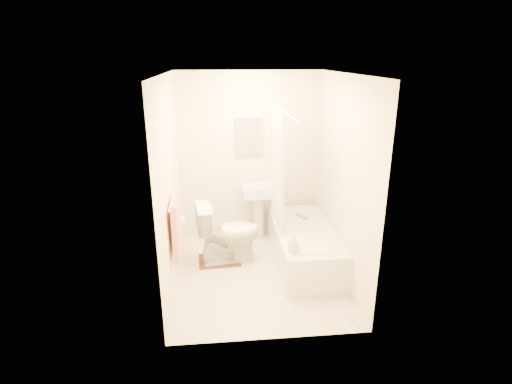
{
  "coord_description": "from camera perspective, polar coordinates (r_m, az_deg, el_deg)",
  "views": [
    {
      "loc": [
        -0.46,
        -4.34,
        2.58
      ],
      "look_at": [
        0.0,
        0.25,
        1.0
      ],
      "focal_mm": 28.0,
      "sensor_mm": 36.0,
      "label": 1
    }
  ],
  "objects": [
    {
      "name": "wall_back",
      "position": [
        5.73,
        -0.96,
        4.97
      ],
      "size": [
        2.0,
        0.02,
        2.4
      ],
      "primitive_type": "cube",
      "color": "beige",
      "rests_on": "ground"
    },
    {
      "name": "mirror",
      "position": [
        5.64,
        -0.96,
        7.88
      ],
      "size": [
        0.4,
        0.03,
        0.55
      ],
      "primitive_type": "cube",
      "color": "white",
      "rests_on": "wall_back"
    },
    {
      "name": "curtain_rod",
      "position": [
        4.54,
        4.04,
        11.52
      ],
      "size": [
        0.03,
        1.7,
        0.03
      ],
      "primitive_type": "cylinder",
      "rotation": [
        1.57,
        0.0,
        0.0
      ],
      "color": "silver",
      "rests_on": "wall_back"
    },
    {
      "name": "ceiling",
      "position": [
        4.37,
        0.34,
        16.54
      ],
      "size": [
        2.4,
        2.4,
        0.0
      ],
      "primitive_type": "plane",
      "color": "white",
      "rests_on": "ground"
    },
    {
      "name": "sink",
      "position": [
        5.83,
        0.39,
        -2.45
      ],
      "size": [
        0.47,
        0.38,
        0.91
      ],
      "primitive_type": null,
      "rotation": [
        0.0,
        0.0,
        -0.02
      ],
      "color": "white",
      "rests_on": "floor"
    },
    {
      "name": "wall_right",
      "position": [
        4.78,
        12.32,
        1.69
      ],
      "size": [
        0.02,
        2.4,
        2.4
      ],
      "primitive_type": "cube",
      "color": "beige",
      "rests_on": "ground"
    },
    {
      "name": "wall_left",
      "position": [
        4.59,
        -12.21,
        0.95
      ],
      "size": [
        0.02,
        2.4,
        2.4
      ],
      "primitive_type": "cube",
      "color": "beige",
      "rests_on": "ground"
    },
    {
      "name": "toilet_paper",
      "position": [
        4.86,
        -10.84,
        -4.2
      ],
      "size": [
        0.11,
        0.12,
        0.12
      ],
      "primitive_type": "cylinder",
      "rotation": [
        0.0,
        1.57,
        0.0
      ],
      "color": "white",
      "rests_on": "wall_left"
    },
    {
      "name": "scrub_brush",
      "position": [
        5.52,
        6.52,
        -3.44
      ],
      "size": [
        0.15,
        0.23,
        0.04
      ],
      "primitive_type": "cube",
      "rotation": [
        0.0,
        0.0,
        0.39
      ],
      "color": "#49C172",
      "rests_on": "bathtub"
    },
    {
      "name": "shower_curtain",
      "position": [
        5.08,
        3.09,
        3.37
      ],
      "size": [
        0.04,
        0.8,
        1.55
      ],
      "primitive_type": "cube",
      "color": "silver",
      "rests_on": "curtain_rod"
    },
    {
      "name": "soap_bottle",
      "position": [
        4.54,
        5.42,
        -7.37
      ],
      "size": [
        0.12,
        0.12,
        0.21
      ],
      "primitive_type": "imported",
      "rotation": [
        0.0,
        0.0,
        0.28
      ],
      "color": "silver",
      "rests_on": "bathtub"
    },
    {
      "name": "toilet",
      "position": [
        5.22,
        -4.01,
        -5.84
      ],
      "size": [
        0.87,
        0.56,
        0.8
      ],
      "primitive_type": "imported",
      "rotation": [
        0.0,
        0.0,
        1.7
      ],
      "color": "white",
      "rests_on": "floor"
    },
    {
      "name": "bathtub",
      "position": [
        5.29,
        6.86,
        -7.52
      ],
      "size": [
        0.74,
        1.68,
        0.47
      ],
      "primitive_type": null,
      "color": "silver",
      "rests_on": "floor"
    },
    {
      "name": "bath_mat",
      "position": [
        5.39,
        -5.23,
        -9.65
      ],
      "size": [
        0.57,
        0.44,
        0.02
      ],
      "primitive_type": "cube",
      "rotation": [
        0.0,
        0.0,
        0.06
      ],
      "color": "#4E251E",
      "rests_on": "floor"
    },
    {
      "name": "floor",
      "position": [
        5.07,
        0.29,
        -11.68
      ],
      "size": [
        2.4,
        2.4,
        0.0
      ],
      "primitive_type": "plane",
      "color": "beige",
      "rests_on": "ground"
    },
    {
      "name": "towel_bar",
      "position": [
        4.38,
        -11.93,
        -1.29
      ],
      "size": [
        0.02,
        0.6,
        0.02
      ],
      "primitive_type": "cylinder",
      "rotation": [
        1.57,
        0.0,
        0.0
      ],
      "color": "silver",
      "rests_on": "wall_left"
    },
    {
      "name": "towel",
      "position": [
        4.49,
        -11.28,
        -5.11
      ],
      "size": [
        0.06,
        0.45,
        0.66
      ],
      "primitive_type": "cube",
      "color": "#CC7266",
      "rests_on": "towel_bar"
    }
  ]
}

